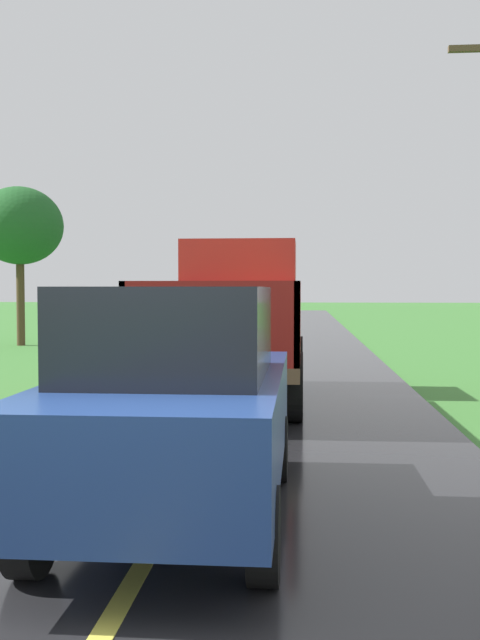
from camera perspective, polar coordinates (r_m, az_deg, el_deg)
banana_truck_near at (r=12.90m, az=-0.25°, el=0.22°), size 2.38×5.82×2.80m
roadside_tree_near_left at (r=26.52m, az=-16.87°, el=7.03°), size 2.99×2.99×5.50m
following_car at (r=5.97m, az=-4.94°, el=-6.32°), size 1.74×4.10×1.92m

